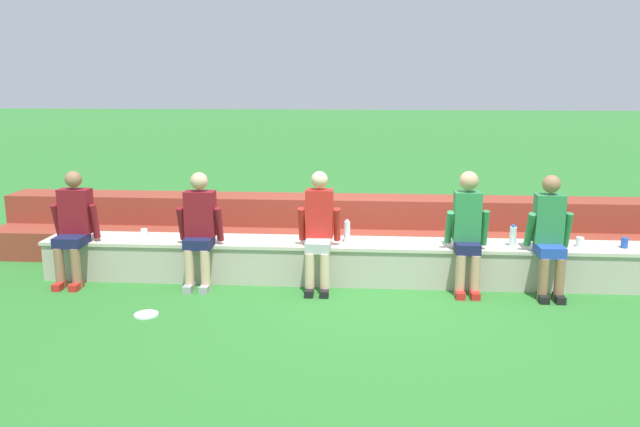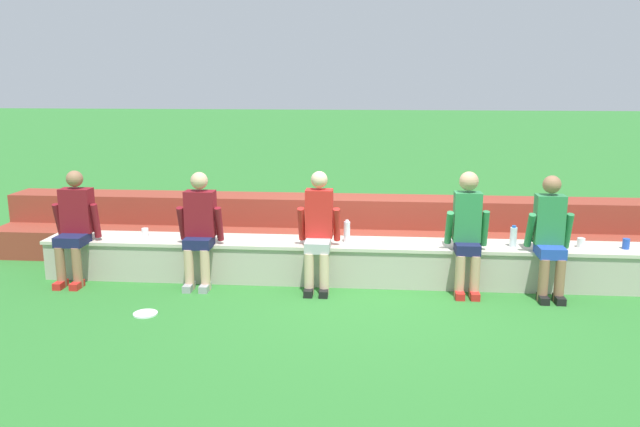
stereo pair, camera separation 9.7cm
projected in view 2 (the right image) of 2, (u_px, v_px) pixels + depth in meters
name	position (u px, v px, depth m)	size (l,w,h in m)	color
ground_plane	(376.00, 289.00, 7.43)	(80.00, 80.00, 0.00)	#2D752D
stone_seating_wall	(377.00, 261.00, 7.65)	(8.15, 0.61, 0.49)	#B7AF9E
brick_bleachers	(377.00, 233.00, 8.75)	(10.51, 1.14, 0.79)	brown
person_far_left	(75.00, 224.00, 7.58)	(0.55, 0.57, 1.35)	#996B4C
person_left_of_center	(199.00, 227.00, 7.43)	(0.53, 0.49, 1.36)	#DBAD89
person_center	(318.00, 229.00, 7.34)	(0.50, 0.59, 1.37)	beige
person_right_of_center	(467.00, 230.00, 7.18)	(0.48, 0.50, 1.40)	tan
person_far_right	(550.00, 234.00, 7.07)	(0.50, 0.53, 1.37)	#996B4C
water_bottle_near_left	(347.00, 232.00, 7.60)	(0.08, 0.08, 0.27)	silver
water_bottle_mid_right	(513.00, 237.00, 7.40)	(0.08, 0.08, 0.25)	silver
plastic_cup_right_end	(145.00, 232.00, 7.89)	(0.08, 0.08, 0.10)	white
plastic_cup_middle	(581.00, 243.00, 7.38)	(0.09, 0.09, 0.11)	white
plastic_cup_left_end	(626.00, 244.00, 7.31)	(0.08, 0.08, 0.12)	blue
frisbee	(145.00, 314.00, 6.64)	(0.25, 0.25, 0.02)	white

